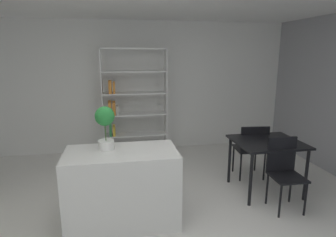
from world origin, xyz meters
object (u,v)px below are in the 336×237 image
object	(u,v)px
kitchen_island	(122,187)
dining_table	(267,147)
dining_chair_far	(252,146)
open_bookshelf	(130,104)
potted_plant_on_island	(105,123)
dining_chair_near	(284,167)

from	to	relation	value
kitchen_island	dining_table	distance (m)	2.17
dining_chair_far	dining_table	bearing A→B (deg)	96.64
kitchen_island	open_bookshelf	world-z (taller)	open_bookshelf
potted_plant_on_island	dining_table	bearing A→B (deg)	8.20
kitchen_island	dining_chair_far	bearing A→B (deg)	22.94
kitchen_island	dining_chair_near	world-z (taller)	dining_chair_near
kitchen_island	open_bookshelf	xyz separation A→B (m)	(0.24, 2.33, 0.59)
kitchen_island	dining_chair_far	xyz separation A→B (m)	(2.10, 0.89, 0.10)
dining_table	dining_chair_near	bearing A→B (deg)	-89.55
open_bookshelf	potted_plant_on_island	bearing A→B (deg)	-100.38
potted_plant_on_island	dining_table	size ratio (longest dim) A/B	0.55
open_bookshelf	dining_chair_near	world-z (taller)	open_bookshelf
dining_chair_near	open_bookshelf	bearing A→B (deg)	130.85
potted_plant_on_island	dining_table	world-z (taller)	potted_plant_on_island
potted_plant_on_island	open_bookshelf	xyz separation A→B (m)	(0.41, 2.22, -0.18)
kitchen_island	potted_plant_on_island	world-z (taller)	potted_plant_on_island
open_bookshelf	dining_chair_near	size ratio (longest dim) A/B	2.25
potted_plant_on_island	dining_chair_far	distance (m)	2.49
dining_chair_near	kitchen_island	bearing A→B (deg)	-178.16
dining_chair_near	dining_chair_far	world-z (taller)	dining_chair_near
open_bookshelf	dining_chair_near	xyz separation A→B (m)	(1.88, -2.34, -0.49)
open_bookshelf	dining_chair_far	world-z (taller)	open_bookshelf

